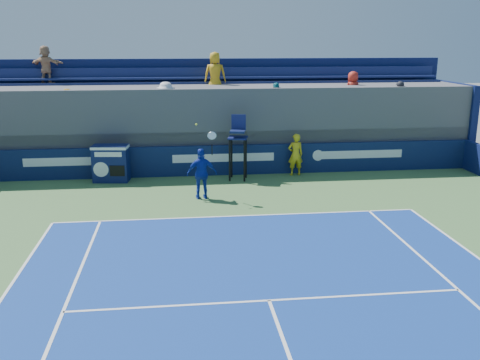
{
  "coord_description": "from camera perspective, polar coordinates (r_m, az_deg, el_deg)",
  "views": [
    {
      "loc": [
        -1.76,
        -3.44,
        5.2
      ],
      "look_at": [
        0.0,
        11.5,
        1.25
      ],
      "focal_mm": 40.0,
      "sensor_mm": 36.0,
      "label": 1
    }
  ],
  "objects": [
    {
      "name": "umpire_chair",
      "position": [
        20.25,
        -0.22,
        4.26
      ],
      "size": [
        0.84,
        0.84,
        2.48
      ],
      "color": "black",
      "rests_on": "ground"
    },
    {
      "name": "back_hoarding",
      "position": [
        21.13,
        -1.77,
        2.13
      ],
      "size": [
        20.4,
        0.21,
        1.2
      ],
      "color": "#0B1841",
      "rests_on": "ground"
    },
    {
      "name": "tennis_player",
      "position": [
        17.89,
        -4.09,
        0.69
      ],
      "size": [
        1.02,
        0.46,
        2.57
      ],
      "color": "#132A9D",
      "rests_on": "apron"
    },
    {
      "name": "ball_person",
      "position": [
        21.11,
        5.93,
        2.72
      ],
      "size": [
        0.63,
        0.44,
        1.66
      ],
      "primitive_type": "imported",
      "rotation": [
        0.0,
        0.0,
        3.21
      ],
      "color": "gold",
      "rests_on": "apron"
    },
    {
      "name": "match_clock",
      "position": [
        20.67,
        -13.6,
        1.84
      ],
      "size": [
        1.4,
        0.87,
        1.4
      ],
      "color": "#0E1748",
      "rests_on": "ground"
    },
    {
      "name": "stadium_seating",
      "position": [
        22.91,
        -2.31,
        6.29
      ],
      "size": [
        21.0,
        4.05,
        4.99
      ],
      "color": "#4F4F54",
      "rests_on": "ground"
    }
  ]
}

